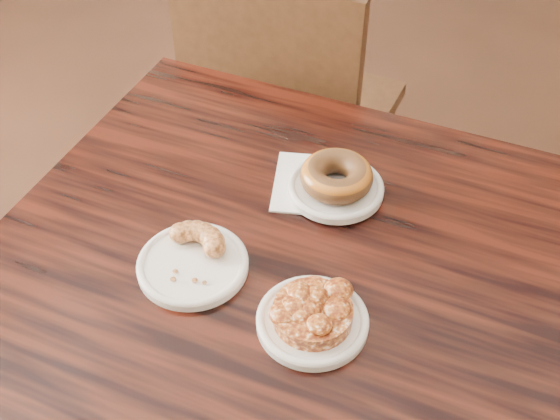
% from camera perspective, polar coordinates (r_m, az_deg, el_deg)
% --- Properties ---
extents(floor, '(5.00, 5.00, 0.00)m').
position_cam_1_polar(floor, '(1.76, 5.00, -15.62)').
color(floor, black).
rests_on(floor, ground).
extents(cafe_table, '(1.04, 1.04, 0.75)m').
position_cam_1_polar(cafe_table, '(1.33, -0.56, -15.28)').
color(cafe_table, black).
rests_on(cafe_table, floor).
extents(chair_far, '(0.58, 0.58, 0.90)m').
position_cam_1_polar(chair_far, '(1.80, 1.58, 7.93)').
color(chair_far, black).
rests_on(chair_far, floor).
extents(napkin, '(0.15, 0.15, 0.00)m').
position_cam_1_polar(napkin, '(1.15, 3.14, 2.11)').
color(napkin, white).
rests_on(napkin, cafe_table).
extents(plate_donut, '(0.15, 0.15, 0.01)m').
position_cam_1_polar(plate_donut, '(1.13, 4.54, 1.76)').
color(plate_donut, silver).
rests_on(plate_donut, napkin).
extents(plate_cruller, '(0.16, 0.16, 0.01)m').
position_cam_1_polar(plate_cruller, '(1.02, -7.10, -4.46)').
color(plate_cruller, white).
rests_on(plate_cruller, cafe_table).
extents(plate_fritter, '(0.15, 0.15, 0.01)m').
position_cam_1_polar(plate_fritter, '(0.96, 2.64, -9.04)').
color(plate_fritter, white).
rests_on(plate_fritter, cafe_table).
extents(glazed_donut, '(0.12, 0.12, 0.04)m').
position_cam_1_polar(glazed_donut, '(1.11, 4.62, 2.76)').
color(glazed_donut, '#9A4F16').
rests_on(glazed_donut, plate_donut).
extents(apple_fritter, '(0.14, 0.14, 0.04)m').
position_cam_1_polar(apple_fritter, '(0.94, 2.69, -8.18)').
color(apple_fritter, '#491607').
rests_on(apple_fritter, plate_fritter).
extents(cruller_fragment, '(0.11, 0.11, 0.03)m').
position_cam_1_polar(cruller_fragment, '(1.01, -7.21, -3.67)').
color(cruller_fragment, '#603113').
rests_on(cruller_fragment, plate_cruller).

